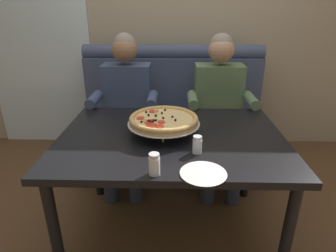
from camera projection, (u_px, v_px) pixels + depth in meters
ground_plane at (171, 230)px, 2.01m from camera, size 16.00×16.00×0.00m
back_wall_with_window at (174, 13)px, 2.87m from camera, size 6.00×0.12×2.80m
window_panel at (32, 13)px, 2.83m from camera, size 1.10×0.02×2.80m
booth_bench at (172, 126)px, 2.73m from camera, size 1.73×0.78×1.13m
dining_table at (171, 147)px, 1.75m from camera, size 1.35×0.98×0.75m
diner_left at (126, 104)px, 2.38m from camera, size 0.54×0.64×1.27m
diner_right at (219, 104)px, 2.36m from camera, size 0.54×0.64×1.27m
pizza at (164, 120)px, 1.70m from camera, size 0.44×0.44×0.12m
shaker_pepper_flakes at (154, 166)px, 1.30m from camera, size 0.05×0.05×0.11m
shaker_parmesan at (197, 146)px, 1.49m from camera, size 0.05×0.05×0.10m
plate_near_left at (203, 172)px, 1.31m from camera, size 0.22×0.22×0.02m
patio_chair at (77, 80)px, 3.91m from camera, size 0.43×0.42×0.86m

